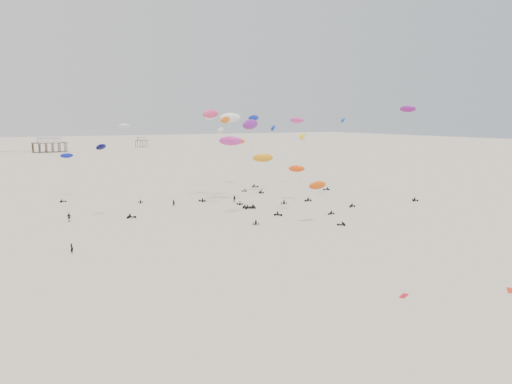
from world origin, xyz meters
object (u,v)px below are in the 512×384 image
rig_4 (239,143)px  rig_9 (308,152)px  rig_0 (232,157)px  pavilion_small (142,142)px  pavilion_main (49,146)px  spectator_0 (72,253)px

rig_4 → rig_9: rig_4 is taller
rig_0 → rig_9: rig_0 is taller
pavilion_small → rig_4: size_ratio=0.35×
pavilion_main → rig_0: 238.76m
pavilion_small → rig_0: rig_0 is taller
spectator_0 → rig_9: bearing=-112.0°
pavilion_main → pavilion_small: (70.00, 30.00, -0.74)m
rig_4 → spectator_0: (-42.33, -21.96, -16.29)m
pavilion_main → rig_9: rig_9 is taller
pavilion_main → pavilion_small: pavilion_main is taller
pavilion_main → rig_4: 245.60m
pavilion_small → rig_9: size_ratio=0.47×
rig_0 → rig_9: (9.90, -19.34, 2.22)m
rig_9 → spectator_0: (-53.88, -9.43, -14.66)m
rig_0 → rig_4: 7.99m
pavilion_small → rig_9: 290.93m
rig_0 → rig_4: size_ratio=0.80×
pavilion_small → spectator_0: 312.50m
spectator_0 → pavilion_small: bearing=-50.2°
pavilion_small → rig_4: 280.67m
rig_4 → rig_0: bearing=-126.2°
pavilion_small → rig_4: bearing=-101.4°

